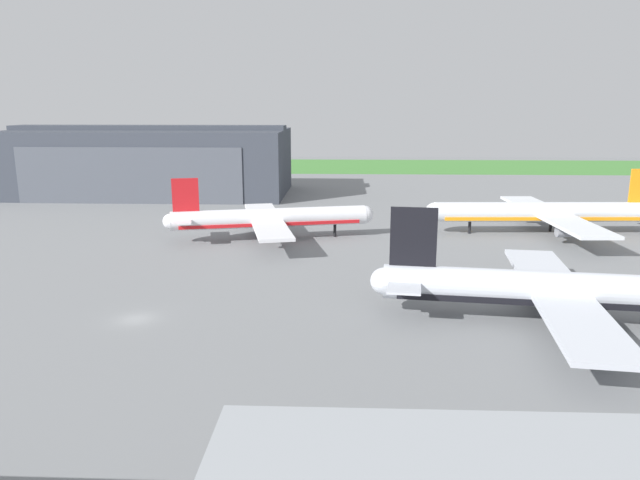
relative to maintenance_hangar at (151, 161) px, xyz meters
name	(u,v)px	position (x,y,z in m)	size (l,w,h in m)	color
ground_plane	(136,319)	(29.76, -98.50, -9.04)	(440.00, 440.00, 0.00)	slate
grass_field_strip	(285,166)	(29.76, 77.45, -9.00)	(440.00, 56.00, 0.08)	#458539
maintenance_hangar	(151,161)	(0.00, 0.00, 0.00)	(75.75, 35.38, 18.99)	#383D47
airliner_far_left	(270,219)	(40.45, -56.31, -5.05)	(38.23, 34.70, 11.84)	silver
airliner_near_right	(567,291)	(79.73, -97.65, -5.18)	(45.08, 39.84, 13.07)	silver
airliner_far_right	(548,213)	(93.79, -48.91, -4.91)	(47.06, 42.60, 12.64)	silver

